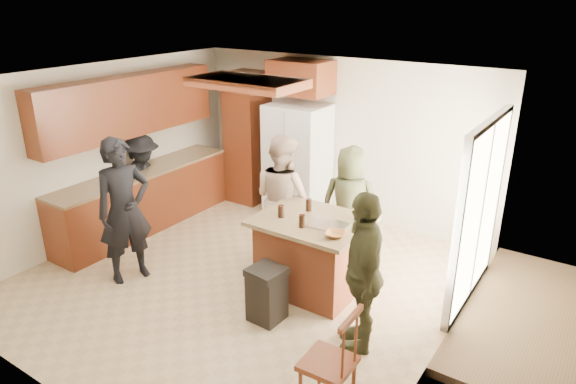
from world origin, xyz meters
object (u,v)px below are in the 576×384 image
Objects in this scene: person_side_right at (363,272)px; person_front_left at (124,211)px; kitchen_island at (311,254)px; spindle_chair at (330,364)px; person_counter at (144,182)px; person_behind_right at (350,204)px; trash_bin at (267,294)px; person_behind_left at (282,198)px; refrigerator at (297,161)px.

person_front_left is at bearing -112.52° from person_side_right.
person_side_right is 1.21m from kitchen_island.
person_side_right is 1.01m from spindle_chair.
person_behind_right is at bearing -79.06° from person_counter.
person_counter is 4.52m from spindle_chair.
person_behind_left is at bearing 117.71° from trash_bin.
person_behind_left reaches higher than kitchen_island.
person_behind_right reaches higher than kitchen_island.
person_behind_left is 2.71× the size of trash_bin.
trash_bin is at bearing -63.67° from refrigerator.
person_behind_left reaches higher than spindle_chair.
spindle_chair is (1.90, -2.06, -0.40)m from person_behind_left.
person_behind_right is 3.16m from person_counter.
person_behind_left is 0.89m from person_behind_right.
person_front_left reaches higher than refrigerator.
kitchen_island is at bearing 84.43° from trash_bin.
person_behind_left is at bearing 132.66° from spindle_chair.
person_behind_left is at bearing -65.08° from refrigerator.
person_counter is 2.38m from refrigerator.
person_behind_right is 1.62m from refrigerator.
person_side_right is (1.73, -1.15, -0.01)m from person_behind_left.
kitchen_island is 0.82m from trash_bin.
spindle_chair is at bearing 144.03° from person_behind_left.
trash_bin is (-0.07, -1.77, -0.47)m from person_behind_right.
person_behind_right is (2.04, 1.99, -0.13)m from person_front_left.
trash_bin is 0.63× the size of spindle_chair.
person_counter is at bearing 177.16° from kitchen_island.
person_front_left is 3.25m from spindle_chair.
trash_bin is 1.43m from spindle_chair.
person_counter is at bearing -130.89° from person_side_right.
person_counter reaches higher than kitchen_island.
kitchen_island is at bearing -152.97° from person_side_right.
person_behind_left is at bearing 12.25° from person_behind_right.
person_behind_left is at bearing -20.01° from person_front_left.
trash_bin is (1.30, -2.63, -0.58)m from refrigerator.
person_front_left reaches higher than person_side_right.
kitchen_island is (-0.97, 0.63, -0.37)m from person_side_right.
person_behind_left is at bearing -153.32° from person_side_right.
person_counter is (-1.01, 1.17, -0.19)m from person_front_left.
person_behind_right is 1.88m from person_side_right.
person_behind_left reaches higher than person_side_right.
person_behind_left is 1.01× the size of person_side_right.
person_behind_left is 1.33× the size of kitchen_island.
person_behind_right is 1.02m from kitchen_island.
person_behind_right is 1.58× the size of spindle_chair.
person_front_left is 1.01× the size of refrigerator.
refrigerator is at bearing -166.25° from person_side_right.
trash_bin is (0.69, -1.31, -0.53)m from person_behind_left.
spindle_chair is at bearing -31.73° from trash_bin.
person_front_left is 1.26× the size of person_counter.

